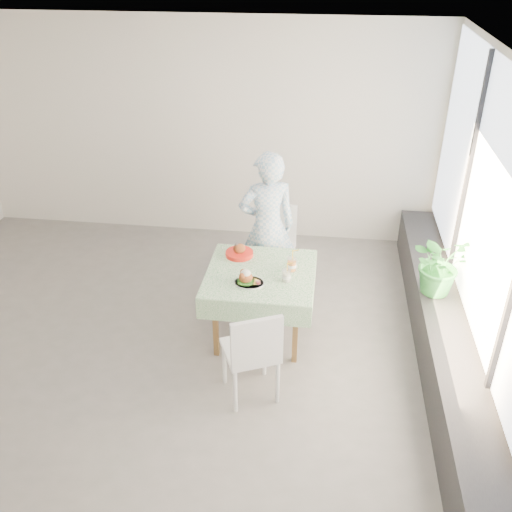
# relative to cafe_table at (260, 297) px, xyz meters

# --- Properties ---
(floor) EXTENTS (6.00, 6.00, 0.00)m
(floor) POSITION_rel_cafe_table_xyz_m (-1.04, -0.25, -0.46)
(floor) COLOR #63615E
(floor) RESTS_ON ground
(ceiling) EXTENTS (6.00, 6.00, 0.00)m
(ceiling) POSITION_rel_cafe_table_xyz_m (-1.04, -0.25, 2.34)
(ceiling) COLOR white
(ceiling) RESTS_ON ground
(wall_back) EXTENTS (6.00, 0.02, 2.80)m
(wall_back) POSITION_rel_cafe_table_xyz_m (-1.04, 2.25, 0.94)
(wall_back) COLOR silver
(wall_back) RESTS_ON ground
(wall_right) EXTENTS (0.02, 5.00, 2.80)m
(wall_right) POSITION_rel_cafe_table_xyz_m (1.96, -0.25, 0.94)
(wall_right) COLOR silver
(wall_right) RESTS_ON ground
(window_pane) EXTENTS (0.01, 4.80, 2.18)m
(window_pane) POSITION_rel_cafe_table_xyz_m (1.93, -0.25, 1.19)
(window_pane) COLOR #D1E0F9
(window_pane) RESTS_ON ground
(window_ledge) EXTENTS (0.40, 4.80, 0.50)m
(window_ledge) POSITION_rel_cafe_table_xyz_m (1.76, -0.25, -0.21)
(window_ledge) COLOR black
(window_ledge) RESTS_ON ground
(cafe_table) EXTENTS (1.04, 1.04, 0.74)m
(cafe_table) POSITION_rel_cafe_table_xyz_m (0.00, 0.00, 0.00)
(cafe_table) COLOR brown
(cafe_table) RESTS_ON ground
(chair_far) EXTENTS (0.50, 0.50, 0.98)m
(chair_far) POSITION_rel_cafe_table_xyz_m (0.03, 0.88, -0.16)
(chair_far) COLOR white
(chair_far) RESTS_ON ground
(chair_near) EXTENTS (0.58, 0.58, 0.94)m
(chair_near) POSITION_rel_cafe_table_xyz_m (0.03, -0.87, -0.17)
(chair_near) COLOR white
(chair_near) RESTS_ON ground
(diner) EXTENTS (0.72, 0.58, 1.70)m
(diner) POSITION_rel_cafe_table_xyz_m (-0.02, 0.76, 0.39)
(diner) COLOR #86B5D7
(diner) RESTS_ON ground
(main_dish) EXTENTS (0.28, 0.28, 0.15)m
(main_dish) POSITION_rel_cafe_table_xyz_m (-0.10, -0.21, 0.33)
(main_dish) COLOR white
(main_dish) RESTS_ON cafe_table
(juice_cup_orange) EXTENTS (0.10, 0.10, 0.27)m
(juice_cup_orange) POSITION_rel_cafe_table_xyz_m (0.30, 0.08, 0.34)
(juice_cup_orange) COLOR white
(juice_cup_orange) RESTS_ON cafe_table
(juice_cup_lemonade) EXTENTS (0.08, 0.08, 0.24)m
(juice_cup_lemonade) POSITION_rel_cafe_table_xyz_m (0.26, -0.12, 0.34)
(juice_cup_lemonade) COLOR white
(juice_cup_lemonade) RESTS_ON cafe_table
(second_dish) EXTENTS (0.28, 0.28, 0.13)m
(second_dish) POSITION_rel_cafe_table_xyz_m (-0.25, 0.30, 0.32)
(second_dish) COLOR red
(second_dish) RESTS_ON cafe_table
(potted_plant) EXTENTS (0.74, 0.72, 0.63)m
(potted_plant) POSITION_rel_cafe_table_xyz_m (1.72, 0.27, 0.36)
(potted_plant) COLOR #256F33
(potted_plant) RESTS_ON window_ledge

